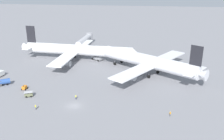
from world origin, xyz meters
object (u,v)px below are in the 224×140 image
(ground_crew_marshaller_foreground, at_px, (170,114))
(gse_container_dolly_flat, at_px, (0,73))
(airliner_at_gate_left, at_px, (78,50))
(gse_baggage_cart_trailing, at_px, (29,94))
(ground_crew_wing_walker_right, at_px, (36,107))
(pushback_tug, at_px, (97,57))
(jet_bridge, at_px, (85,39))
(gse_fuel_bowser_stubby, at_px, (3,82))
(gse_gpu_cart_small, at_px, (24,87))
(airliner_being_pushed, at_px, (148,62))
(ground_crew_ramp_agent_by_cones, at_px, (76,97))

(ground_crew_marshaller_foreground, bearing_deg, gse_container_dolly_flat, 160.85)
(airliner_at_gate_left, height_order, gse_baggage_cart_trailing, airliner_at_gate_left)
(gse_container_dolly_flat, bearing_deg, ground_crew_wing_walker_right, -43.36)
(pushback_tug, xyz_separation_m, jet_bridge, (-11.38, 23.41, 3.21))
(gse_container_dolly_flat, bearing_deg, pushback_tug, 37.40)
(gse_fuel_bowser_stubby, bearing_deg, gse_gpu_cart_small, -14.85)
(jet_bridge, bearing_deg, airliner_being_pushed, -47.86)
(gse_fuel_bowser_stubby, relative_size, ground_crew_marshaller_foreground, 3.13)
(ground_crew_marshaller_foreground, distance_m, ground_crew_ramp_agent_by_cones, 30.61)
(airliner_being_pushed, distance_m, ground_crew_wing_walker_right, 48.36)
(gse_fuel_bowser_stubby, height_order, ground_crew_wing_walker_right, gse_fuel_bowser_stubby)
(gse_fuel_bowser_stubby, bearing_deg, airliner_being_pushed, 19.30)
(ground_crew_wing_walker_right, relative_size, ground_crew_ramp_agent_by_cones, 1.04)
(gse_fuel_bowser_stubby, xyz_separation_m, gse_container_dolly_flat, (-6.03, 8.38, -0.16))
(gse_fuel_bowser_stubby, relative_size, ground_crew_wing_walker_right, 3.10)
(airliner_at_gate_left, xyz_separation_m, ground_crew_wing_walker_right, (0.07, -49.43, -4.10))
(gse_fuel_bowser_stubby, bearing_deg, ground_crew_marshaller_foreground, -13.60)
(jet_bridge, bearing_deg, ground_crew_wing_walker_right, -88.19)
(ground_crew_wing_walker_right, relative_size, jet_bridge, 0.07)
(airliner_being_pushed, height_order, gse_fuel_bowser_stubby, airliner_being_pushed)
(airliner_being_pushed, height_order, gse_baggage_cart_trailing, airliner_being_pushed)
(pushback_tug, distance_m, ground_crew_wing_walker_right, 51.57)
(gse_baggage_cart_trailing, bearing_deg, gse_gpu_cart_small, 127.72)
(pushback_tug, relative_size, ground_crew_ramp_agent_by_cones, 5.10)
(gse_fuel_bowser_stubby, xyz_separation_m, gse_baggage_cart_trailing, (13.62, -7.77, -0.47))
(gse_fuel_bowser_stubby, xyz_separation_m, ground_crew_ramp_agent_by_cones, (29.84, -7.58, -0.51))
(pushback_tug, bearing_deg, ground_crew_marshaller_foreground, -57.87)
(pushback_tug, relative_size, gse_container_dolly_flat, 2.28)
(pushback_tug, relative_size, jet_bridge, 0.34)
(airliner_at_gate_left, bearing_deg, jet_bridge, 95.25)
(airliner_being_pushed, bearing_deg, ground_crew_ramp_agent_by_cones, -131.72)
(gse_container_dolly_flat, bearing_deg, jet_bridge, 64.97)
(gse_fuel_bowser_stubby, xyz_separation_m, ground_crew_marshaller_foreground, (59.67, -14.44, -0.49))
(pushback_tug, height_order, ground_crew_ramp_agent_by_cones, pushback_tug)
(ground_crew_marshaller_foreground, height_order, ground_crew_ramp_agent_by_cones, ground_crew_marshaller_foreground)
(pushback_tug, xyz_separation_m, gse_baggage_cart_trailing, (-15.06, -42.69, -0.40))
(pushback_tug, relative_size, ground_crew_marshaller_foreground, 4.94)
(gse_baggage_cart_trailing, xyz_separation_m, ground_crew_marshaller_foreground, (46.05, -6.67, -0.01))
(airliner_at_gate_left, xyz_separation_m, ground_crew_ramp_agent_by_cones, (10.27, -41.15, -4.14))
(gse_container_dolly_flat, xyz_separation_m, jet_bridge, (23.32, 49.94, 3.31))
(airliner_being_pushed, bearing_deg, jet_bridge, 132.14)
(airliner_at_gate_left, xyz_separation_m, gse_fuel_bowser_stubby, (-19.57, -33.57, -3.63))
(airliner_being_pushed, xyz_separation_m, ground_crew_wing_walker_right, (-33.57, -34.49, -4.70))
(gse_gpu_cart_small, bearing_deg, ground_crew_marshaller_foreground, -13.36)
(airliner_at_gate_left, distance_m, gse_baggage_cart_trailing, 41.97)
(gse_baggage_cart_trailing, xyz_separation_m, ground_crew_wing_walker_right, (6.02, -8.09, -0.00))
(gse_gpu_cart_small, bearing_deg, gse_fuel_bowser_stubby, 165.15)
(airliner_being_pushed, distance_m, pushback_tug, 29.75)
(airliner_at_gate_left, xyz_separation_m, pushback_tug, (9.11, 1.35, -3.70))
(gse_gpu_cart_small, height_order, ground_crew_marshaller_foreground, gse_gpu_cart_small)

